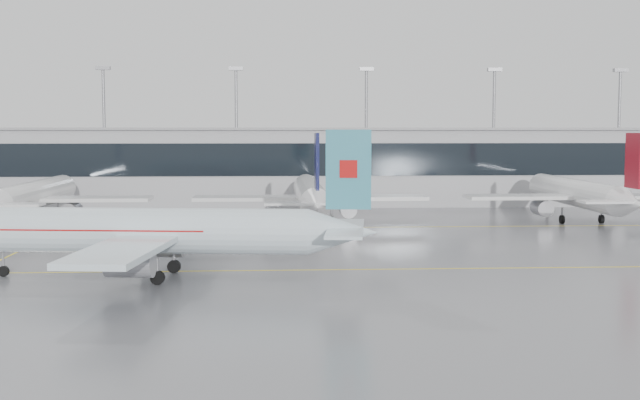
{
  "coord_description": "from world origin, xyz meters",
  "views": [
    {
      "loc": [
        -4.49,
        -68.15,
        12.02
      ],
      "look_at": [
        0.0,
        12.0,
        5.0
      ],
      "focal_mm": 45.0,
      "sensor_mm": 36.0,
      "label": 1
    }
  ],
  "objects": [
    {
      "name": "light_masts",
      "position": [
        0.0,
        68.0,
        13.34
      ],
      "size": [
        156.4,
        1.0,
        22.6
      ],
      "color": "gray",
      "rests_on": "ground"
    },
    {
      "name": "taxi_line_north",
      "position": [
        0.0,
        30.0,
        0.01
      ],
      "size": [
        120.0,
        0.25,
        0.01
      ],
      "primitive_type": "cube",
      "color": "yellow",
      "rests_on": "ground"
    },
    {
      "name": "terminal_roof",
      "position": [
        0.0,
        62.0,
        12.2
      ],
      "size": [
        182.0,
        16.0,
        0.4
      ],
      "primitive_type": "cube",
      "color": "gray",
      "rests_on": "ground"
    },
    {
      "name": "parked_jet_c",
      "position": [
        -0.0,
        33.69,
        3.71
      ],
      "size": [
        29.64,
        36.96,
        11.72
      ],
      "rotation": [
        0.0,
        0.0,
        1.57
      ],
      "color": "white",
      "rests_on": "ground"
    },
    {
      "name": "terminal",
      "position": [
        0.0,
        62.0,
        6.0
      ],
      "size": [
        180.0,
        15.0,
        12.0
      ],
      "primitive_type": "cube",
      "color": "#A2A2A6",
      "rests_on": "ground"
    },
    {
      "name": "air_canada_jet",
      "position": [
        -14.6,
        -3.19,
        3.84
      ],
      "size": [
        37.93,
        30.89,
        12.06
      ],
      "rotation": [
        0.0,
        0.0,
        3.02
      ],
      "color": "silver",
      "rests_on": "ground"
    },
    {
      "name": "taxi_line_main",
      "position": [
        0.0,
        0.0,
        0.01
      ],
      "size": [
        120.0,
        0.25,
        0.01
      ],
      "primitive_type": "cube",
      "color": "yellow",
      "rests_on": "ground"
    },
    {
      "name": "parked_jet_d",
      "position": [
        35.0,
        33.69,
        3.71
      ],
      "size": [
        29.64,
        36.96,
        11.72
      ],
      "rotation": [
        0.0,
        0.0,
        1.57
      ],
      "color": "white",
      "rests_on": "ground"
    },
    {
      "name": "taxi_line_cross",
      "position": [
        -30.0,
        15.0,
        0.01
      ],
      "size": [
        0.25,
        60.0,
        0.01
      ],
      "primitive_type": "cube",
      "color": "yellow",
      "rests_on": "ground"
    },
    {
      "name": "terminal_glass",
      "position": [
        0.0,
        54.45,
        7.5
      ],
      "size": [
        180.0,
        0.2,
        5.0
      ],
      "primitive_type": "cube",
      "color": "black",
      "rests_on": "ground"
    },
    {
      "name": "ground",
      "position": [
        0.0,
        0.0,
        0.0
      ],
      "size": [
        320.0,
        320.0,
        0.0
      ],
      "primitive_type": "plane",
      "color": "slate",
      "rests_on": "ground"
    },
    {
      "name": "parked_jet_b",
      "position": [
        -35.0,
        33.69,
        3.71
      ],
      "size": [
        29.64,
        36.96,
        11.72
      ],
      "rotation": [
        0.0,
        0.0,
        1.57
      ],
      "color": "white",
      "rests_on": "ground"
    }
  ]
}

